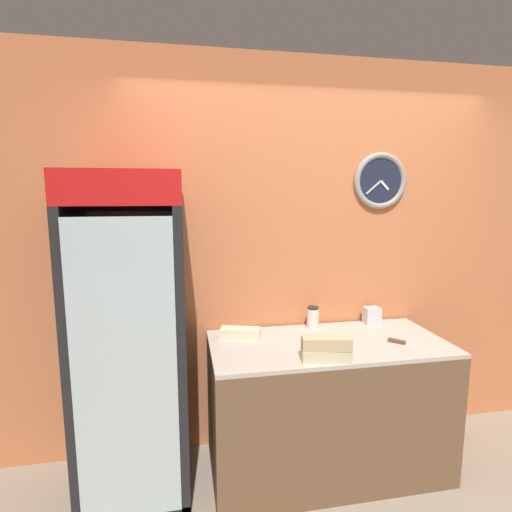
# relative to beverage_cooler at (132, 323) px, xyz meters

# --- Properties ---
(wall_back) EXTENTS (5.20, 0.10, 2.70)m
(wall_back) POSITION_rel_beverage_cooler_xyz_m (1.21, 0.31, 0.32)
(wall_back) COLOR #D17547
(wall_back) RESTS_ON ground_plane
(prep_counter) EXTENTS (1.49, 0.70, 0.87)m
(prep_counter) POSITION_rel_beverage_cooler_xyz_m (1.20, -0.09, -0.60)
(prep_counter) COLOR brown
(prep_counter) RESTS_ON ground_plane
(beverage_cooler) EXTENTS (0.63, 0.61, 1.92)m
(beverage_cooler) POSITION_rel_beverage_cooler_xyz_m (0.00, 0.00, 0.00)
(beverage_cooler) COLOR black
(beverage_cooler) RESTS_ON ground_plane
(sandwich_stack_bottom) EXTENTS (0.28, 0.14, 0.07)m
(sandwich_stack_bottom) POSITION_rel_beverage_cooler_xyz_m (1.08, -0.36, -0.13)
(sandwich_stack_bottom) COLOR beige
(sandwich_stack_bottom) RESTS_ON prep_counter
(sandwich_stack_middle) EXTENTS (0.29, 0.14, 0.07)m
(sandwich_stack_middle) POSITION_rel_beverage_cooler_xyz_m (1.08, -0.36, -0.06)
(sandwich_stack_middle) COLOR tan
(sandwich_stack_middle) RESTS_ON sandwich_stack_bottom
(sandwich_flat_left) EXTENTS (0.28, 0.17, 0.07)m
(sandwich_flat_left) POSITION_rel_beverage_cooler_xyz_m (0.66, 0.08, -0.13)
(sandwich_flat_left) COLOR beige
(sandwich_flat_left) RESTS_ON prep_counter
(chefs_knife) EXTENTS (0.26, 0.26, 0.02)m
(chefs_knife) POSITION_rel_beverage_cooler_xyz_m (1.66, -0.23, -0.16)
(chefs_knife) COLOR silver
(chefs_knife) RESTS_ON prep_counter
(condiment_jar) EXTENTS (0.08, 0.08, 0.15)m
(condiment_jar) POSITION_rel_beverage_cooler_xyz_m (1.19, 0.19, -0.09)
(condiment_jar) COLOR silver
(condiment_jar) RESTS_ON prep_counter
(napkin_dispenser) EXTENTS (0.11, 0.09, 0.12)m
(napkin_dispenser) POSITION_rel_beverage_cooler_xyz_m (1.64, 0.19, -0.11)
(napkin_dispenser) COLOR silver
(napkin_dispenser) RESTS_ON prep_counter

